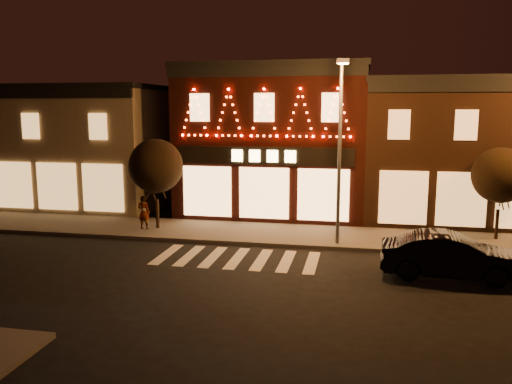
% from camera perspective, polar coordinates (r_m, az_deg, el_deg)
% --- Properties ---
extents(ground, '(120.00, 120.00, 0.00)m').
position_cam_1_polar(ground, '(17.26, -5.23, -11.04)').
color(ground, black).
rests_on(ground, ground).
extents(sidewalk_far, '(44.00, 4.00, 0.15)m').
position_cam_1_polar(sidewalk_far, '(24.38, 4.69, -4.77)').
color(sidewalk_far, '#47423D').
rests_on(sidewalk_far, ground).
extents(building_left, '(12.20, 8.28, 7.30)m').
position_cam_1_polar(building_left, '(34.46, -19.66, 4.88)').
color(building_left, '#7C7158').
rests_on(building_left, ground).
extents(building_pulp, '(10.20, 8.34, 8.30)m').
position_cam_1_polar(building_pulp, '(29.90, 2.30, 5.79)').
color(building_pulp, black).
rests_on(building_pulp, ground).
extents(building_right_a, '(9.20, 8.28, 7.50)m').
position_cam_1_polar(building_right_a, '(29.97, 20.60, 4.44)').
color(building_right_a, '#331D12').
rests_on(building_right_a, ground).
extents(streetlamp_mid, '(0.50, 1.78, 7.76)m').
position_cam_1_polar(streetlamp_mid, '(21.95, 9.27, 5.82)').
color(streetlamp_mid, '#59595E').
rests_on(streetlamp_mid, sidewalk_far).
extents(tree_left, '(2.62, 2.62, 4.37)m').
position_cam_1_polar(tree_left, '(25.38, -10.99, 2.84)').
color(tree_left, black).
rests_on(tree_left, sidewalk_far).
extents(tree_right, '(2.47, 2.47, 4.13)m').
position_cam_1_polar(tree_right, '(25.21, 25.41, 1.67)').
color(tree_right, black).
rests_on(tree_right, sidewalk_far).
extents(dark_sedan, '(4.91, 1.87, 1.60)m').
position_cam_1_polar(dark_sedan, '(19.65, 20.72, -6.63)').
color(dark_sedan, black).
rests_on(dark_sedan, ground).
extents(pedestrian, '(0.61, 0.42, 1.64)m').
position_cam_1_polar(pedestrian, '(25.63, -12.28, -2.21)').
color(pedestrian, gray).
rests_on(pedestrian, sidewalk_far).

